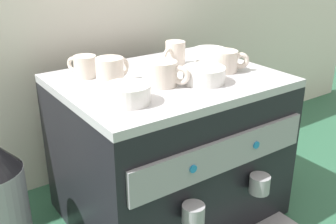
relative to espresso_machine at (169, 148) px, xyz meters
name	(u,v)px	position (x,y,z in m)	size (l,w,h in m)	color
ground_plane	(168,208)	(0.00, 0.00, -0.22)	(4.00, 4.00, 0.00)	#28563D
tiled_backsplash_wall	(105,28)	(0.00, 0.38, 0.30)	(2.80, 0.03, 1.04)	silver
espresso_machine	(169,148)	(0.00, 0.00, 0.00)	(0.60, 0.59, 0.44)	black
ceramic_cup_0	(111,71)	(-0.16, 0.03, 0.26)	(0.11, 0.07, 0.07)	beige
ceramic_cup_1	(175,54)	(0.08, 0.08, 0.26)	(0.10, 0.06, 0.07)	beige
ceramic_cup_2	(84,66)	(-0.19, 0.14, 0.25)	(0.06, 0.09, 0.06)	beige
ceramic_cup_3	(163,74)	(-0.05, -0.05, 0.26)	(0.09, 0.11, 0.07)	beige
ceramic_cup_4	(225,61)	(0.17, -0.05, 0.25)	(0.11, 0.09, 0.06)	beige
ceramic_bowl_0	(210,54)	(0.21, 0.08, 0.24)	(0.10, 0.10, 0.04)	white
ceramic_bowl_1	(128,94)	(-0.19, -0.11, 0.24)	(0.11, 0.11, 0.04)	white
ceramic_bowl_2	(204,75)	(0.05, -0.09, 0.24)	(0.11, 0.11, 0.04)	white
milk_pitcher	(268,157)	(0.42, -0.03, -0.15)	(0.10, 0.10, 0.14)	#B7B7BC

